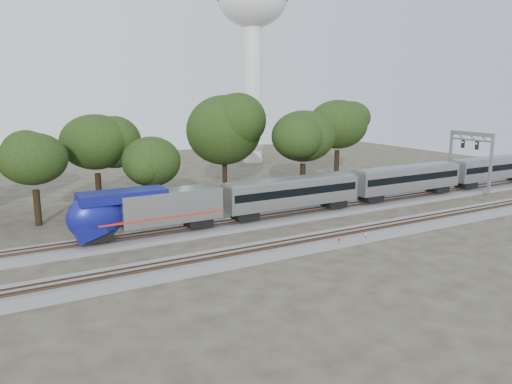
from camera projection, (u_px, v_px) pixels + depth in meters
ground at (245, 242)px, 51.59m from camera, size 160.00×160.00×0.00m
track_far at (220, 227)px, 56.65m from camera, size 160.00×5.00×0.73m
track_near at (265, 251)px, 48.15m from camera, size 160.00×5.00×0.73m
train at (407, 178)px, 70.33m from camera, size 93.55×3.23×4.76m
switch_stand_red at (339, 242)px, 49.75m from camera, size 0.31×0.09×0.98m
switch_stand_white at (366, 236)px, 51.76m from camera, size 0.30×0.07×0.93m
switch_lever at (335, 246)px, 49.75m from camera, size 0.56×0.41×0.30m
water_tower at (252, 19)px, 103.13m from camera, size 14.55×14.55×40.29m
signal_gantry at (471, 148)px, 76.03m from camera, size 0.64×7.61×9.25m
tree_2 at (33, 159)px, 56.53m from camera, size 7.94×7.94×11.19m
tree_3 at (96, 142)px, 64.21m from camera, size 9.04×9.04×12.74m
tree_4 at (151, 162)px, 62.14m from camera, size 6.83×6.83×9.63m
tree_5 at (224, 130)px, 74.65m from camera, size 9.72×9.72×13.70m
tree_6 at (303, 136)px, 72.68m from camera, size 9.01×9.01×12.70m
tree_7 at (338, 124)px, 85.43m from camera, size 9.84×9.84×13.88m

